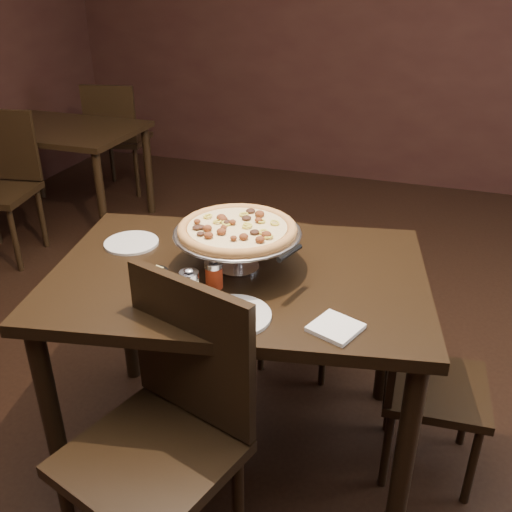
% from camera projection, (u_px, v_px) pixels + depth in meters
% --- Properties ---
extents(room, '(6.04, 7.04, 2.84)m').
position_uv_depth(room, '(287.00, 114.00, 1.80)').
color(room, black).
rests_on(room, ground).
extents(dining_table, '(1.49, 1.13, 0.84)m').
position_uv_depth(dining_table, '(239.00, 297.00, 2.11)').
color(dining_table, black).
rests_on(dining_table, ground).
extents(background_table, '(1.19, 0.80, 0.75)m').
position_uv_depth(background_table, '(59.00, 140.00, 4.27)').
color(background_table, black).
rests_on(background_table, ground).
extents(pizza_stand, '(0.46, 0.46, 0.19)m').
position_uv_depth(pizza_stand, '(237.00, 230.00, 2.00)').
color(pizza_stand, silver).
rests_on(pizza_stand, dining_table).
extents(parmesan_shaker, '(0.07, 0.07, 0.11)m').
position_uv_depth(parmesan_shaker, '(190.00, 285.00, 1.86)').
color(parmesan_shaker, beige).
rests_on(parmesan_shaker, dining_table).
extents(pepper_flake_shaker, '(0.06, 0.06, 0.11)m').
position_uv_depth(pepper_flake_shaker, '(214.00, 274.00, 1.93)').
color(pepper_flake_shaker, maroon).
rests_on(pepper_flake_shaker, dining_table).
extents(packet_caddy, '(0.09, 0.09, 0.07)m').
position_uv_depth(packet_caddy, '(156.00, 277.00, 1.95)').
color(packet_caddy, black).
rests_on(packet_caddy, dining_table).
extents(napkin_stack, '(0.18, 0.18, 0.01)m').
position_uv_depth(napkin_stack, '(336.00, 328.00, 1.72)').
color(napkin_stack, white).
rests_on(napkin_stack, dining_table).
extents(plate_left, '(0.21, 0.21, 0.01)m').
position_uv_depth(plate_left, '(131.00, 243.00, 2.25)').
color(plate_left, silver).
rests_on(plate_left, dining_table).
extents(plate_near, '(0.24, 0.24, 0.01)m').
position_uv_depth(plate_near, '(233.00, 316.00, 1.78)').
color(plate_near, silver).
rests_on(plate_near, dining_table).
extents(serving_spatula, '(0.15, 0.15, 0.02)m').
position_uv_depth(serving_spatula, '(289.00, 254.00, 1.85)').
color(serving_spatula, silver).
rests_on(serving_spatula, pizza_stand).
extents(chair_far, '(0.41, 0.41, 0.84)m').
position_uv_depth(chair_far, '(299.00, 288.00, 2.70)').
color(chair_far, black).
rests_on(chair_far, ground).
extents(chair_near, '(0.59, 0.59, 1.00)m').
position_uv_depth(chair_near, '(167.00, 426.00, 1.76)').
color(chair_near, black).
rests_on(chair_near, ground).
extents(chair_side, '(0.41, 0.41, 0.82)m').
position_uv_depth(chair_side, '(420.00, 373.00, 2.15)').
color(chair_side, black).
rests_on(chair_side, ground).
extents(bg_chair_far, '(0.52, 0.52, 0.95)m').
position_uv_depth(bg_chair_far, '(117.00, 134.00, 4.89)').
color(bg_chair_far, black).
rests_on(bg_chair_far, ground).
extents(bg_chair_near, '(0.53, 0.53, 0.97)m').
position_uv_depth(bg_chair_near, '(1.00, 180.00, 3.82)').
color(bg_chair_near, black).
rests_on(bg_chair_near, ground).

